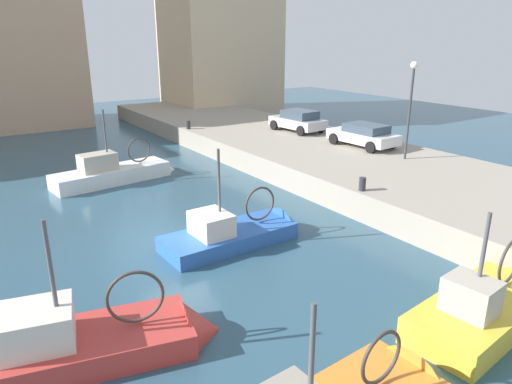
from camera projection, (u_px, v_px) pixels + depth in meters
The scene contains 12 objects.
water_surface at pixel (177, 242), 17.17m from camera, with size 80.00×80.00×0.00m, color #2D5166.
quay_wall at pixel (391, 177), 23.04m from camera, with size 9.00×56.00×1.20m, color #9E9384.
fishing_boat_blue at pixel (239, 238), 17.23m from camera, with size 5.73×2.22×4.46m.
fishing_boat_white at pixel (118, 179), 24.37m from camera, with size 6.85×2.48×4.55m.
fishing_boat_red at pixel (89, 352), 10.99m from camera, with size 6.63×3.28×4.45m.
fishing_boat_yellow at pixel (486, 316), 12.46m from camera, with size 5.62×2.44×4.14m.
parked_car_silver at pixel (298, 120), 30.76m from camera, with size 2.29×3.94×1.39m.
parked_car_white at pixel (364, 135), 26.49m from camera, with size 2.19×4.10×1.29m.
mooring_bollard_south at pixel (362, 184), 19.00m from camera, with size 0.28×0.28×0.55m, color #2D2D33.
mooring_bollard_mid at pixel (188, 125), 31.62m from camera, with size 0.28×0.28×0.55m, color #2D2D33.
quay_streetlamp at pixel (411, 94), 23.00m from camera, with size 0.36×0.36×4.83m.
waterfront_building_west at pixel (220, 7), 43.14m from camera, with size 10.09×7.72×19.41m.
Camera 1 is at (-6.31, -14.67, 7.18)m, focal length 32.89 mm.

